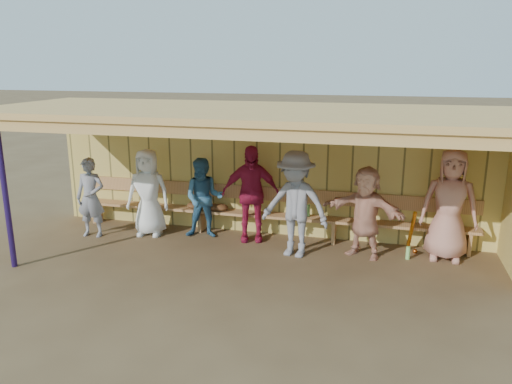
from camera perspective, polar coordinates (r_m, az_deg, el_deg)
ground at (r=8.59m, az=-0.60°, el=-7.36°), size 90.00×90.00×0.00m
player_a at (r=9.87m, az=-18.37°, el=-0.61°), size 0.58×0.41×1.51m
player_b at (r=9.65m, az=-12.22°, el=-0.04°), size 0.88×0.64×1.66m
player_c at (r=9.36m, az=-5.98°, el=-0.70°), size 0.84×0.71×1.52m
player_d at (r=9.11m, az=-0.62°, el=-0.18°), size 1.12×0.69×1.78m
player_e at (r=8.39m, az=4.52°, el=-1.41°), size 1.28×0.89×1.81m
player_f at (r=8.56m, az=12.38°, el=-2.26°), size 1.52×0.95×1.56m
player_h at (r=8.81m, az=21.23°, el=-1.40°), size 0.95×0.65×1.87m
dugout_structure at (r=8.68m, az=3.06°, el=4.50°), size 8.80×3.20×2.50m
bench at (r=9.44m, az=1.19°, el=-1.94°), size 7.60×0.34×0.93m
dugout_equipment at (r=9.43m, az=-1.38°, el=-2.20°), size 4.85×0.62×0.80m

